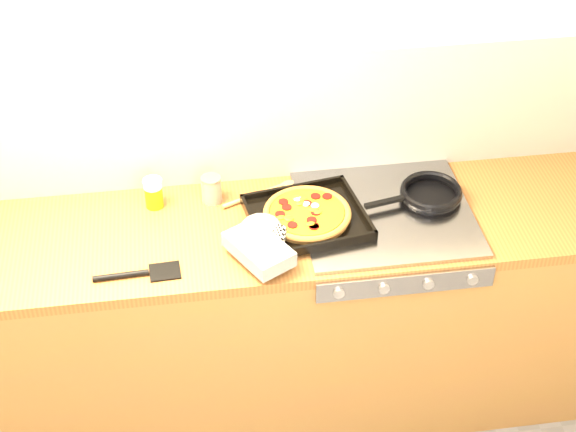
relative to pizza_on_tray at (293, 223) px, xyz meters
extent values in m
plane|color=beige|center=(-0.11, 0.35, 0.31)|extent=(3.20, 0.00, 3.20)
cube|color=white|center=(-0.11, 0.34, 0.21)|extent=(3.20, 0.02, 0.50)
cube|color=brown|center=(-0.11, 0.05, -0.51)|extent=(3.20, 0.60, 0.86)
cube|color=brown|center=(-0.11, 0.05, -0.06)|extent=(3.20, 0.60, 0.04)
cube|color=gray|center=(0.34, -0.25, -0.09)|extent=(0.60, 0.03, 0.08)
cylinder|color=#A5A5AA|center=(0.11, -0.27, -0.09)|extent=(0.04, 0.02, 0.04)
cylinder|color=#A5A5AA|center=(0.26, -0.27, -0.09)|extent=(0.04, 0.02, 0.04)
cylinder|color=#A5A5AA|center=(0.41, -0.27, -0.09)|extent=(0.04, 0.02, 0.04)
cylinder|color=#A5A5AA|center=(0.56, -0.27, -0.09)|extent=(0.04, 0.02, 0.04)
cube|color=gray|center=(0.34, 0.05, -0.04)|extent=(0.60, 0.56, 0.02)
cube|color=black|center=(0.05, 0.04, -0.02)|extent=(0.44, 0.40, 0.01)
cube|color=black|center=(0.03, 0.20, -0.01)|extent=(0.39, 0.08, 0.02)
cube|color=black|center=(0.08, -0.12, -0.01)|extent=(0.39, 0.08, 0.02)
cube|color=black|center=(0.24, 0.07, -0.01)|extent=(0.07, 0.34, 0.02)
cube|color=black|center=(-0.13, 0.01, -0.01)|extent=(0.07, 0.34, 0.02)
cylinder|color=#A36E2F|center=(0.05, 0.04, -0.01)|extent=(0.34, 0.34, 0.02)
torus|color=#A36E2F|center=(0.05, 0.04, 0.00)|extent=(0.35, 0.35, 0.02)
cylinder|color=gold|center=(0.05, 0.04, 0.01)|extent=(0.30, 0.30, 0.01)
cylinder|color=maroon|center=(0.08, 0.03, 0.01)|extent=(0.04, 0.04, 0.00)
cylinder|color=maroon|center=(-0.02, 0.11, 0.01)|extent=(0.04, 0.04, 0.00)
cylinder|color=maroon|center=(0.06, -0.05, 0.01)|extent=(0.04, 0.04, 0.00)
cylinder|color=maroon|center=(-0.04, 0.04, 0.01)|extent=(0.04, 0.04, 0.00)
cylinder|color=maroon|center=(0.10, 0.12, 0.01)|extent=(0.04, 0.04, 0.00)
cylinder|color=maroon|center=(0.06, 0.08, 0.01)|extent=(0.04, 0.04, 0.00)
cylinder|color=maroon|center=(-0.01, -0.03, 0.01)|extent=(0.04, 0.04, 0.00)
cylinder|color=maroon|center=(0.14, 0.11, 0.01)|extent=(0.04, 0.04, 0.00)
cylinder|color=maroon|center=(0.07, -0.04, 0.01)|extent=(0.04, 0.04, 0.00)
cylinder|color=maroon|center=(0.06, -0.01, 0.01)|extent=(0.04, 0.04, 0.00)
cylinder|color=maroon|center=(-0.01, 0.07, 0.01)|extent=(0.04, 0.04, 0.00)
ellipsoid|color=orange|center=(-0.02, 0.01, 0.01)|extent=(0.03, 0.02, 0.01)
ellipsoid|color=orange|center=(-0.04, 0.02, 0.01)|extent=(0.03, 0.02, 0.01)
ellipsoid|color=orange|center=(0.04, 0.09, 0.01)|extent=(0.03, 0.02, 0.01)
ellipsoid|color=orange|center=(0.03, 0.12, 0.01)|extent=(0.03, 0.02, 0.01)
ellipsoid|color=orange|center=(0.05, -0.03, 0.01)|extent=(0.03, 0.02, 0.01)
ellipsoid|color=orange|center=(0.09, 0.03, 0.01)|extent=(0.03, 0.02, 0.01)
ellipsoid|color=orange|center=(0.08, 0.04, 0.01)|extent=(0.03, 0.02, 0.01)
ellipsoid|color=orange|center=(-0.01, 0.00, 0.01)|extent=(0.03, 0.02, 0.01)
ellipsoid|color=orange|center=(0.05, 0.11, 0.01)|extent=(0.03, 0.02, 0.01)
ellipsoid|color=silver|center=(0.03, 0.12, 0.01)|extent=(0.03, 0.03, 0.01)
ellipsoid|color=silver|center=(0.06, 0.08, 0.01)|extent=(0.03, 0.03, 0.01)
ellipsoid|color=silver|center=(0.09, 0.07, 0.01)|extent=(0.03, 0.03, 0.01)
cube|color=black|center=(-0.13, -0.13, 0.01)|extent=(0.23, 0.27, 0.05)
ellipsoid|color=black|center=(-0.11, -0.02, 0.01)|extent=(0.16, 0.16, 0.05)
cylinder|color=black|center=(-0.07, -0.09, 0.01)|extent=(0.07, 0.11, 0.05)
cylinder|color=black|center=(0.51, 0.10, -0.02)|extent=(0.24, 0.24, 0.01)
torus|color=black|center=(0.51, 0.10, 0.00)|extent=(0.26, 0.26, 0.02)
cube|color=black|center=(0.34, 0.07, 0.00)|extent=(0.16, 0.05, 0.01)
cylinder|color=#AB210D|center=(-0.26, 0.22, 0.01)|extent=(0.09, 0.09, 0.09)
cylinder|color=#B2B2B7|center=(-0.26, 0.22, 0.06)|extent=(0.09, 0.09, 0.01)
cylinder|color=#B2B2B7|center=(-0.26, 0.22, -0.04)|extent=(0.09, 0.09, 0.01)
cylinder|color=orange|center=(-0.47, 0.22, 0.00)|extent=(0.08, 0.08, 0.08)
cylinder|color=silver|center=(-0.47, 0.22, 0.06)|extent=(0.08, 0.08, 0.03)
cylinder|color=#A48045|center=(-0.11, 0.21, -0.03)|extent=(0.25, 0.12, 0.02)
ellipsoid|color=#A48045|center=(0.02, 0.27, -0.03)|extent=(0.07, 0.06, 0.02)
cube|color=black|center=(-0.44, -0.14, -0.04)|extent=(0.10, 0.09, 0.01)
cylinder|color=black|center=(-0.58, -0.15, -0.03)|extent=(0.18, 0.03, 0.02)
camera|label=1|loc=(-0.35, -2.30, 1.89)|focal=55.00mm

